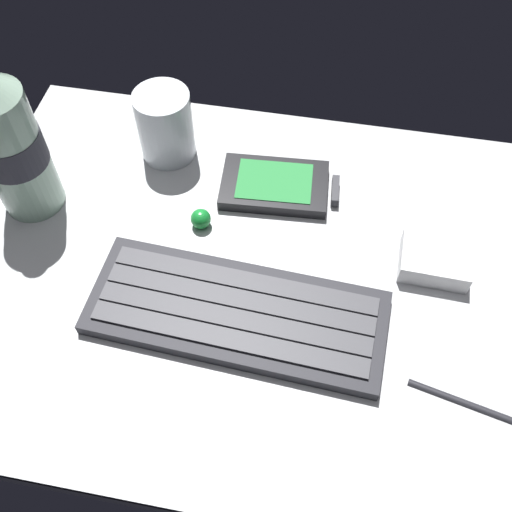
# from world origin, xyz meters

# --- Properties ---
(ground_plane) EXTENTS (0.64, 0.48, 0.03)m
(ground_plane) POSITION_xyz_m (0.00, -0.00, -0.01)
(ground_plane) COLOR #B7BABC
(keyboard) EXTENTS (0.30, 0.13, 0.02)m
(keyboard) POSITION_xyz_m (-0.01, -0.05, 0.01)
(keyboard) COLOR #232328
(keyboard) RESTS_ON ground_plane
(handheld_device) EXTENTS (0.13, 0.08, 0.02)m
(handheld_device) POSITION_xyz_m (0.01, 0.12, 0.01)
(handheld_device) COLOR black
(handheld_device) RESTS_ON ground_plane
(juice_cup) EXTENTS (0.06, 0.06, 0.09)m
(juice_cup) POSITION_xyz_m (-0.13, 0.15, 0.04)
(juice_cup) COLOR silver
(juice_cup) RESTS_ON ground_plane
(water_bottle) EXTENTS (0.07, 0.07, 0.21)m
(water_bottle) POSITION_xyz_m (-0.26, 0.05, 0.09)
(water_bottle) COLOR #9EC1A8
(water_bottle) RESTS_ON ground_plane
(charger_block) EXTENTS (0.07, 0.06, 0.02)m
(charger_block) POSITION_xyz_m (0.18, 0.04, 0.01)
(charger_block) COLOR white
(charger_block) RESTS_ON ground_plane
(trackball_mouse) EXTENTS (0.02, 0.02, 0.02)m
(trackball_mouse) POSITION_xyz_m (-0.07, 0.05, 0.01)
(trackball_mouse) COLOR #198C33
(trackball_mouse) RESTS_ON ground_plane
(stylus_pen) EXTENTS (0.09, 0.03, 0.01)m
(stylus_pen) POSITION_xyz_m (0.21, -0.10, 0.00)
(stylus_pen) COLOR #26262B
(stylus_pen) RESTS_ON ground_plane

